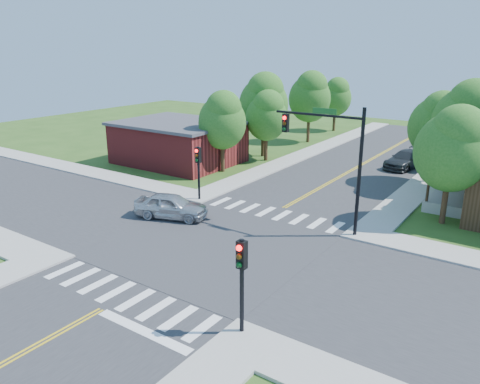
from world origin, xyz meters
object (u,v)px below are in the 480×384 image
Objects in this scene: signal_pole_se at (241,269)px; signal_pole_nw at (198,163)px; car_silver at (171,206)px; car_dgrey at (406,160)px; signal_mast_ne at (331,148)px.

signal_pole_se is 1.00× the size of signal_pole_nw.
signal_pole_se reaches higher than car_silver.
car_silver is at bearing -78.33° from signal_pole_nw.
signal_mast_ne is at bearing -77.31° from car_dgrey.
car_silver is at bearing -157.60° from signal_mast_ne.
signal_pole_se is 0.78× the size of car_silver.
signal_mast_ne is 9.76m from signal_pole_nw.
signal_pole_se is at bearing -74.45° from car_dgrey.
signal_mast_ne is 1.89× the size of signal_pole_nw.
signal_pole_se is 13.06m from car_silver.
signal_pole_se is at bearing -45.00° from signal_pole_nw.
signal_mast_ne reaches higher than signal_pole_se.
signal_pole_nw reaches higher than car_silver.
signal_mast_ne is 11.55m from signal_pole_se.
signal_mast_ne is at bearing 0.07° from signal_pole_nw.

